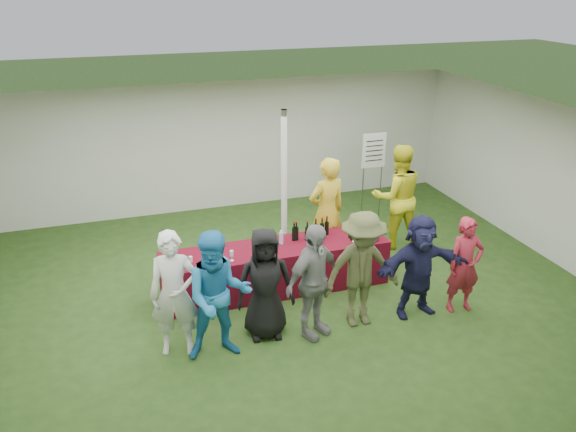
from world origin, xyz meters
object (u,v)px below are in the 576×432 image
object	(u,v)px
customer_4	(362,270)
customer_3	(313,282)
dump_bucket	(372,234)
customer_6	(465,265)
staff_back	(397,196)
customer_2	(265,284)
customer_5	(419,266)
customer_0	(174,294)
staff_pourer	(327,212)
serving_table	(276,268)
customer_1	(219,296)
wine_list_sign	(374,157)

from	to	relation	value
customer_4	customer_3	bearing A→B (deg)	-175.21
dump_bucket	customer_6	xyz separation A→B (m)	(0.93, -1.20, -0.09)
staff_back	customer_4	xyz separation A→B (m)	(-1.68, -2.15, -0.10)
customer_2	customer_6	bearing A→B (deg)	2.24
customer_4	customer_5	distance (m)	0.91
dump_bucket	customer_0	bearing A→B (deg)	-164.10
customer_0	staff_pourer	bearing A→B (deg)	43.09
customer_4	customer_6	world-z (taller)	customer_4
serving_table	staff_pourer	world-z (taller)	staff_pourer
customer_1	customer_2	distance (m)	0.75
customer_2	customer_4	world-z (taller)	customer_4
serving_table	customer_1	world-z (taller)	customer_1
wine_list_sign	customer_3	bearing A→B (deg)	-126.16
staff_back	customer_0	xyz separation A→B (m)	(-4.26, -2.01, -0.09)
staff_back	customer_1	bearing A→B (deg)	38.83
dump_bucket	customer_2	xyz separation A→B (m)	(-2.04, -0.92, -0.03)
serving_table	wine_list_sign	xyz separation A→B (m)	(2.69, 2.16, 0.94)
dump_bucket	wine_list_sign	bearing A→B (deg)	64.37
wine_list_sign	dump_bucket	bearing A→B (deg)	-115.63
dump_bucket	serving_table	bearing A→B (deg)	171.91
customer_4	customer_5	size ratio (longest dim) A/B	1.11
customer_0	customer_5	distance (m)	3.49
customer_3	customer_6	distance (m)	2.35
customer_5	customer_6	world-z (taller)	customer_5
customer_0	customer_3	world-z (taller)	customer_0
customer_0	customer_2	distance (m)	1.22
customer_3	wine_list_sign	bearing A→B (deg)	27.09
staff_back	customer_5	size ratio (longest dim) A/B	1.23
staff_back	customer_3	world-z (taller)	staff_back
customer_2	serving_table	bearing A→B (deg)	74.16
wine_list_sign	customer_2	world-z (taller)	wine_list_sign
staff_back	customer_3	xyz separation A→B (m)	(-2.42, -2.20, -0.13)
dump_bucket	staff_pourer	world-z (taller)	staff_pourer
staff_back	customer_6	world-z (taller)	staff_back
customer_3	customer_6	bearing A→B (deg)	-28.54
customer_3	serving_table	bearing A→B (deg)	68.75
customer_6	customer_5	bearing A→B (deg)	175.77
serving_table	customer_6	xyz separation A→B (m)	(2.47, -1.42, 0.37)
staff_back	wine_list_sign	bearing A→B (deg)	-88.43
dump_bucket	customer_6	bearing A→B (deg)	-52.23
customer_1	customer_4	distance (m)	2.06
customer_3	customer_5	bearing A→B (deg)	-25.40
dump_bucket	customer_5	bearing A→B (deg)	-78.21
customer_5	customer_2	bearing A→B (deg)	175.05
customer_5	staff_pourer	bearing A→B (deg)	109.32
customer_4	customer_6	distance (m)	1.62
customer_5	customer_3	bearing A→B (deg)	-179.48
wine_list_sign	customer_2	xyz separation A→B (m)	(-3.18, -3.30, -0.51)
customer_1	customer_3	size ratio (longest dim) A/B	1.06
dump_bucket	staff_pourer	size ratio (longest dim) A/B	0.12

